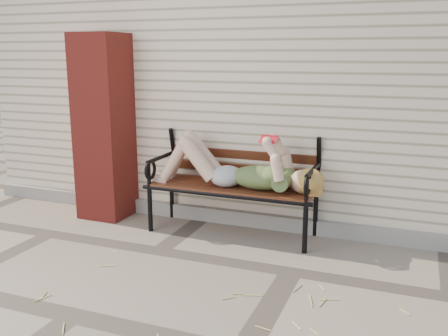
% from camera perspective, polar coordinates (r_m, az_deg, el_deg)
% --- Properties ---
extents(ground, '(80.00, 80.00, 0.00)m').
position_cam_1_polar(ground, '(4.30, 7.69, -11.70)').
color(ground, gray).
rests_on(ground, ground).
extents(house_wall, '(8.00, 4.00, 3.00)m').
position_cam_1_polar(house_wall, '(6.88, 14.10, 10.19)').
color(house_wall, beige).
rests_on(house_wall, ground).
extents(foundation_strip, '(8.00, 0.10, 0.15)m').
position_cam_1_polar(foundation_strip, '(5.16, 10.29, -6.64)').
color(foundation_strip, gray).
rests_on(foundation_strip, ground).
extents(brick_pillar, '(0.50, 0.50, 2.00)m').
position_cam_1_polar(brick_pillar, '(5.62, -13.53, 4.56)').
color(brick_pillar, maroon).
rests_on(brick_pillar, ground).
extents(garden_bench, '(1.82, 0.72, 1.18)m').
position_cam_1_polar(garden_bench, '(5.04, 1.36, 0.04)').
color(garden_bench, black).
rests_on(garden_bench, ground).
extents(reading_woman, '(1.72, 0.39, 0.54)m').
position_cam_1_polar(reading_woman, '(4.89, 0.96, 0.13)').
color(reading_woman, '#092F40').
rests_on(reading_woman, ground).
extents(straw_scatter, '(2.84, 1.72, 0.01)m').
position_cam_1_polar(straw_scatter, '(3.61, 1.65, -16.60)').
color(straw_scatter, '#E6D270').
rests_on(straw_scatter, ground).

